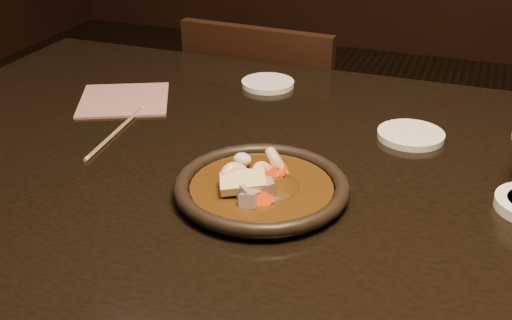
% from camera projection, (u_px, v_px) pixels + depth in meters
% --- Properties ---
extents(table, '(1.60, 0.90, 0.75)m').
position_uv_depth(table, '(332.00, 214.00, 1.01)').
color(table, black).
rests_on(table, floor).
extents(chair, '(0.41, 0.41, 0.82)m').
position_uv_depth(chair, '(272.00, 156.00, 1.69)').
color(chair, black).
rests_on(chair, floor).
extents(plate, '(0.25, 0.25, 0.03)m').
position_uv_depth(plate, '(262.00, 188.00, 0.90)').
color(plate, black).
rests_on(plate, table).
extents(stirfry, '(0.12, 0.15, 0.06)m').
position_uv_depth(stirfry, '(259.00, 184.00, 0.90)').
color(stirfry, '#38200A').
rests_on(stirfry, plate).
extents(saucer_left, '(0.11, 0.11, 0.01)m').
position_uv_depth(saucer_left, '(268.00, 83.00, 1.30)').
color(saucer_left, white).
rests_on(saucer_left, table).
extents(saucer_right, '(0.11, 0.11, 0.01)m').
position_uv_depth(saucer_right, '(411.00, 135.00, 1.08)').
color(saucer_right, white).
rests_on(saucer_right, table).
extents(chopsticks, '(0.03, 0.22, 0.01)m').
position_uv_depth(chopsticks, '(117.00, 131.00, 1.10)').
color(chopsticks, tan).
rests_on(chopsticks, table).
extents(napkin, '(0.22, 0.22, 0.00)m').
position_uv_depth(napkin, '(124.00, 100.00, 1.23)').
color(napkin, '#9E6761').
rests_on(napkin, table).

